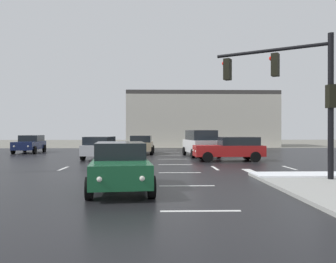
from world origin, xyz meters
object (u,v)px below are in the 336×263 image
object	(u,v)px
sedan_red	(231,148)
sedan_green	(120,165)
suv_white	(201,143)
traffic_signal_mast	(295,84)
sedan_tan	(142,144)
sedan_navy	(30,143)
sedan_silver	(102,147)

from	to	relation	value
sedan_red	sedan_green	size ratio (longest dim) A/B	0.98
suv_white	sedan_green	bearing A→B (deg)	-23.26
traffic_signal_mast	sedan_tan	xyz separation A→B (m)	(-6.92, 16.17, -3.07)
sedan_red	sedan_navy	world-z (taller)	same
sedan_red	sedan_silver	xyz separation A→B (m)	(-8.77, 1.89, 0.00)
suv_white	sedan_silver	bearing A→B (deg)	-79.11
sedan_red	sedan_tan	world-z (taller)	same
suv_white	sedan_tan	bearing A→B (deg)	-129.87
sedan_tan	sedan_navy	bearing A→B (deg)	80.15
sedan_red	sedan_silver	bearing A→B (deg)	-14.06
traffic_signal_mast	sedan_navy	bearing A→B (deg)	-13.57
sedan_silver	suv_white	world-z (taller)	suv_white
sedan_navy	sedan_green	xyz separation A→B (m)	(10.28, -20.41, 0.00)
sedan_silver	suv_white	xyz separation A→B (m)	(7.28, 2.26, 0.24)
sedan_red	sedan_tan	distance (m)	9.54
traffic_signal_mast	sedan_red	xyz separation A→B (m)	(-0.74, 8.91, -3.07)
traffic_signal_mast	suv_white	xyz separation A→B (m)	(-2.23, 13.06, -2.83)
sedan_red	sedan_green	bearing A→B (deg)	59.22
sedan_green	sedan_tan	bearing A→B (deg)	173.94
sedan_red	sedan_green	xyz separation A→B (m)	(-6.10, -11.07, 0.00)
sedan_tan	sedan_green	world-z (taller)	same
traffic_signal_mast	sedan_tan	bearing A→B (deg)	-33.58
sedan_red	sedan_green	distance (m)	12.64
traffic_signal_mast	sedan_tan	distance (m)	17.85
sedan_red	sedan_tan	size ratio (longest dim) A/B	1.00
traffic_signal_mast	sedan_navy	distance (m)	25.21
sedan_red	sedan_green	world-z (taller)	same
sedan_navy	suv_white	bearing A→B (deg)	68.15
sedan_silver	sedan_navy	world-z (taller)	same
sedan_tan	sedan_red	bearing A→B (deg)	-137.93
sedan_navy	traffic_signal_mast	bearing A→B (deg)	40.53
sedan_navy	sedan_tan	bearing A→B (deg)	75.83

